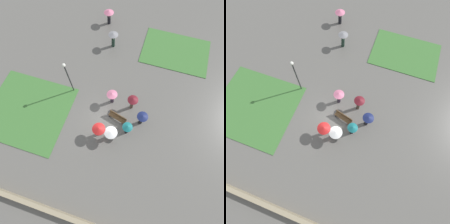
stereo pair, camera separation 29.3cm
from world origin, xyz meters
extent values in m
plane|color=#66635E|center=(0.00, 0.00, 0.00)|extent=(90.00, 90.00, 0.00)
cube|color=#427A38|center=(-7.75, -1.22, 0.03)|extent=(8.08, 7.46, 0.06)
cube|color=#427A38|center=(5.18, 10.63, 0.03)|extent=(7.57, 5.42, 0.06)
cube|color=tan|center=(0.00, -8.60, 0.37)|extent=(45.00, 0.35, 0.73)
cube|color=brown|center=(1.12, 0.55, 0.42)|extent=(1.87, 0.87, 0.05)
cube|color=brown|center=(1.16, 0.73, 0.68)|extent=(1.78, 0.51, 0.45)
cube|color=#232326|center=(0.33, 0.76, 0.20)|extent=(0.17, 0.39, 0.40)
cube|color=#232326|center=(1.90, 0.35, 0.20)|extent=(0.17, 0.39, 0.40)
cylinder|color=#2D2D30|center=(-4.19, 2.29, 2.04)|extent=(0.12, 0.12, 4.09)
sphere|color=white|center=(-4.19, 2.29, 4.25)|extent=(0.32, 0.32, 0.32)
cylinder|color=black|center=(3.34, 0.90, 0.54)|extent=(0.49, 0.49, 1.07)
sphere|color=tan|center=(3.34, 0.90, 1.18)|extent=(0.20, 0.20, 0.20)
cylinder|color=#4C4C4F|center=(3.34, 0.90, 1.45)|extent=(0.02, 0.02, 0.35)
cone|color=navy|center=(3.34, 0.90, 1.72)|extent=(1.02, 1.02, 0.19)
cylinder|color=#2D2333|center=(0.05, 2.26, 0.50)|extent=(0.48, 0.48, 0.99)
sphere|color=brown|center=(0.05, 2.26, 1.09)|extent=(0.19, 0.19, 0.19)
cylinder|color=#4C4C4F|center=(0.05, 2.26, 1.36)|extent=(0.02, 0.02, 0.35)
cone|color=pink|center=(0.05, 2.26, 1.64)|extent=(1.03, 1.03, 0.21)
cylinder|color=black|center=(2.31, -0.41, 0.48)|extent=(0.45, 0.45, 0.96)
sphere|color=#997051|center=(2.31, -0.41, 1.06)|extent=(0.21, 0.21, 0.21)
cylinder|color=#4C4C4F|center=(2.31, -0.41, 1.35)|extent=(0.02, 0.02, 0.35)
cone|color=#197075|center=(2.31, -0.41, 1.66)|extent=(0.92, 0.92, 0.28)
cylinder|color=black|center=(1.06, -1.33, 0.48)|extent=(0.49, 0.49, 0.97)
sphere|color=beige|center=(1.06, -1.33, 1.07)|extent=(0.20, 0.20, 0.20)
cylinder|color=#4C4C4F|center=(1.06, -1.33, 1.34)|extent=(0.02, 0.02, 0.35)
cone|color=white|center=(1.06, -1.33, 1.63)|extent=(1.18, 1.18, 0.22)
cylinder|color=#47382D|center=(2.09, 2.23, 0.55)|extent=(0.32, 0.32, 1.11)
sphere|color=tan|center=(2.09, 2.23, 1.22)|extent=(0.22, 0.22, 0.22)
cylinder|color=#4C4C4F|center=(2.09, 2.23, 1.50)|extent=(0.02, 0.02, 0.35)
cone|color=maroon|center=(2.09, 2.23, 1.81)|extent=(1.01, 1.01, 0.27)
cylinder|color=slate|center=(-0.04, -1.34, 0.50)|extent=(0.40, 0.40, 1.01)
sphere|color=beige|center=(-0.04, -1.34, 1.11)|extent=(0.21, 0.21, 0.21)
cylinder|color=#4C4C4F|center=(-0.04, -1.34, 1.39)|extent=(0.02, 0.02, 0.35)
cone|color=red|center=(-0.04, -1.34, 1.69)|extent=(1.17, 1.17, 0.25)
cylinder|color=black|center=(-3.59, 12.62, 0.48)|extent=(0.44, 0.44, 0.96)
sphere|color=beige|center=(-3.59, 12.62, 1.05)|extent=(0.19, 0.19, 0.19)
cylinder|color=#4C4C4F|center=(-3.59, 12.62, 1.32)|extent=(0.02, 0.02, 0.35)
cone|color=pink|center=(-3.59, 12.62, 1.63)|extent=(1.19, 1.19, 0.27)
cylinder|color=#1E3328|center=(-2.01, 9.27, 0.56)|extent=(0.47, 0.47, 1.12)
sphere|color=#997051|center=(-2.01, 9.27, 1.23)|extent=(0.22, 0.22, 0.22)
cylinder|color=#4C4C4F|center=(-2.01, 9.27, 1.51)|extent=(0.02, 0.02, 0.35)
cone|color=gray|center=(-2.01, 9.27, 1.78)|extent=(1.10, 1.10, 0.18)
camera|label=1|loc=(2.37, -5.15, 16.23)|focal=28.00mm
camera|label=2|loc=(2.65, -5.06, 16.23)|focal=28.00mm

